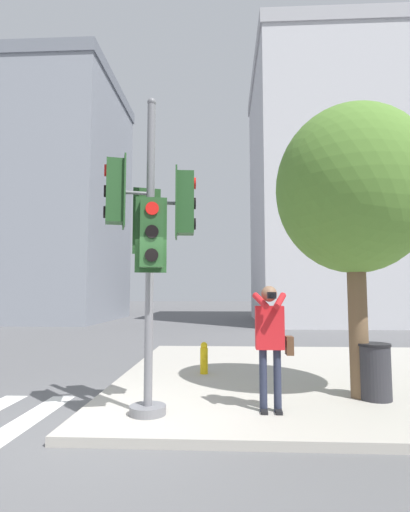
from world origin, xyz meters
name	(u,v)px	position (x,y,z in m)	size (l,w,h in m)	color
ground_plane	(101,433)	(0.00, 0.00, 0.00)	(160.00, 160.00, 0.00)	#5B5B5E
sidewalk_corner	(316,375)	(3.50, 3.50, 0.06)	(8.00, 8.00, 0.12)	#ADA89E
traffic_signal_pole	(149,232)	(0.52, 0.39, 2.66)	(1.31, 1.31, 4.54)	slate
person_photographer	(271,335)	(2.24, 0.62, 1.19)	(0.58, 0.54, 1.77)	black
street_tree	(353,190)	(3.74, 1.45, 3.49)	(2.56, 2.56, 4.81)	brown
fire_hydrant	(204,358)	(1.15, 3.21, 0.44)	(0.16, 0.22, 0.65)	yellow
trash_bin	(375,371)	(3.94, 1.35, 0.56)	(0.51, 0.51, 0.87)	#2D2D33
building_left	(26,199)	(-11.84, 20.58, 8.10)	(12.31, 9.91, 16.17)	gray
building_right	(349,189)	(9.54, 20.22, 8.38)	(12.12, 11.33, 16.73)	#BCBCC1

